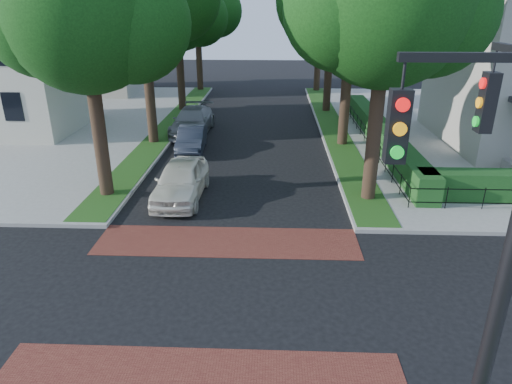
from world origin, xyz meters
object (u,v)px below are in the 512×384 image
at_px(traffic_signal, 499,214).
at_px(parked_car_front, 181,180).
at_px(parked_car_middle, 192,139).
at_px(parked_car_rear, 193,121).

xyz_separation_m(traffic_signal, parked_car_front, (-7.19, 11.39, -3.91)).
bearing_deg(traffic_signal, parked_car_middle, 113.53).
bearing_deg(parked_car_rear, parked_car_middle, -79.80).
distance_m(parked_car_middle, parked_car_rear, 3.80).
height_order(traffic_signal, parked_car_middle, traffic_signal).
bearing_deg(parked_car_rear, parked_car_front, -81.42).
distance_m(traffic_signal, parked_car_middle, 20.23).
distance_m(traffic_signal, parked_car_rear, 23.84).
relative_size(traffic_signal, parked_car_rear, 1.46).
xyz_separation_m(parked_car_front, parked_car_middle, (-0.73, 6.78, -0.14)).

